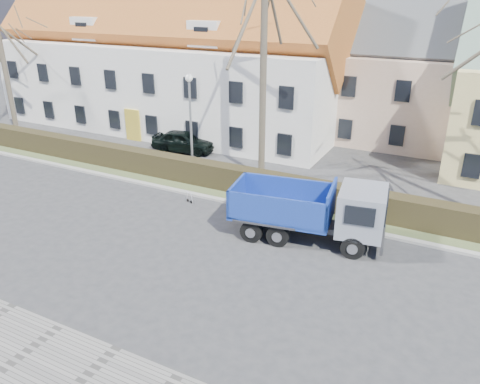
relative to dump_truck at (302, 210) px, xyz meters
The scene contains 12 objects.
ground 3.98m from the dump_truck, 130.42° to the right, with size 120.00×120.00×0.00m, color #333335.
curb_far 3.25m from the dump_truck, 144.32° to the left, with size 80.00×0.30×0.12m, color #9B9992.
grass_strip 4.33m from the dump_truck, 126.00° to the left, with size 80.00×3.00×0.10m, color #4A5831.
hedge 4.03m from the dump_truck, 127.69° to the left, with size 60.00×0.90×1.30m, color black.
building_white 20.56m from the dump_truck, 139.57° to the left, with size 26.80×10.80×9.50m, color silver, non-canonical shape.
building_pink 17.42m from the dump_truck, 84.77° to the left, with size 10.80×8.80×8.00m, color tan, non-canonical shape.
tree_0 25.34m from the dump_truck, 166.99° to the left, with size 7.20×7.20×9.90m, color #4B4234, non-canonical shape.
tree_1 8.75m from the dump_truck, 128.13° to the left, with size 9.20×9.20×12.65m, color #4B4234, non-canonical shape.
dump_truck is the anchor object (origin of this frame).
streetlight 9.18m from the dump_truck, 152.72° to the left, with size 0.45×0.45×5.76m, color gray, non-canonical shape.
cart_frame 6.51m from the dump_truck, behind, with size 0.67×0.38×0.61m, color silver, non-canonical shape.
parked_car_a 13.27m from the dump_truck, 145.33° to the left, with size 1.66×4.13×1.41m, color black.
Camera 1 is at (8.13, -13.99, 9.69)m, focal length 35.00 mm.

